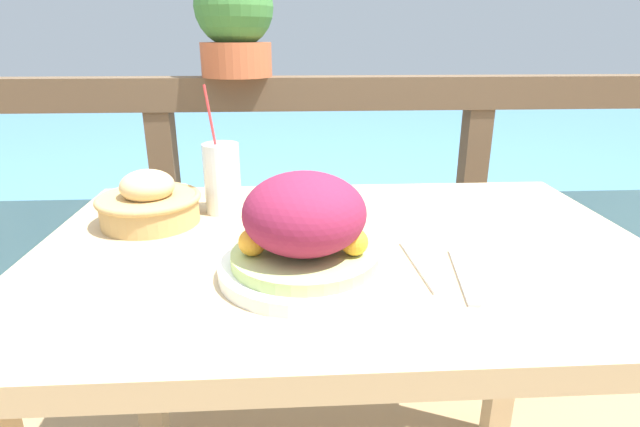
% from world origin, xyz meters
% --- Properties ---
extents(patio_table, '(1.04, 0.70, 0.73)m').
position_xyz_m(patio_table, '(0.00, 0.00, 0.62)').
color(patio_table, tan).
rests_on(patio_table, ground_plane).
extents(railing_fence, '(2.80, 0.08, 0.96)m').
position_xyz_m(railing_fence, '(0.00, 0.64, 0.70)').
color(railing_fence, brown).
rests_on(railing_fence, ground_plane).
extents(sea_backdrop, '(12.00, 4.00, 0.46)m').
position_xyz_m(sea_backdrop, '(0.00, 3.14, 0.23)').
color(sea_backdrop, teal).
rests_on(sea_backdrop, ground_plane).
extents(salad_plate, '(0.25, 0.25, 0.16)m').
position_xyz_m(salad_plate, '(-0.07, -0.12, 0.80)').
color(salad_plate, white).
rests_on(salad_plate, patio_table).
extents(drink_glass, '(0.07, 0.07, 0.25)m').
position_xyz_m(drink_glass, '(-0.23, 0.18, 0.80)').
color(drink_glass, silver).
rests_on(drink_glass, patio_table).
extents(bread_basket, '(0.19, 0.19, 0.10)m').
position_xyz_m(bread_basket, '(-0.36, 0.12, 0.77)').
color(bread_basket, tan).
rests_on(bread_basket, patio_table).
extents(potted_plant, '(0.21, 0.21, 0.28)m').
position_xyz_m(potted_plant, '(-0.23, 0.64, 1.10)').
color(potted_plant, '#B75B38').
rests_on(potted_plant, railing_fence).
extents(fork, '(0.03, 0.18, 0.00)m').
position_xyz_m(fork, '(0.11, -0.10, 0.73)').
color(fork, silver).
rests_on(fork, patio_table).
extents(knife, '(0.04, 0.18, 0.00)m').
position_xyz_m(knife, '(0.16, -0.14, 0.73)').
color(knife, silver).
rests_on(knife, patio_table).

